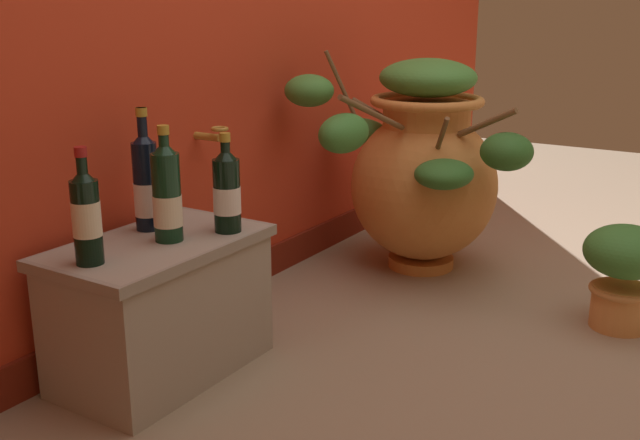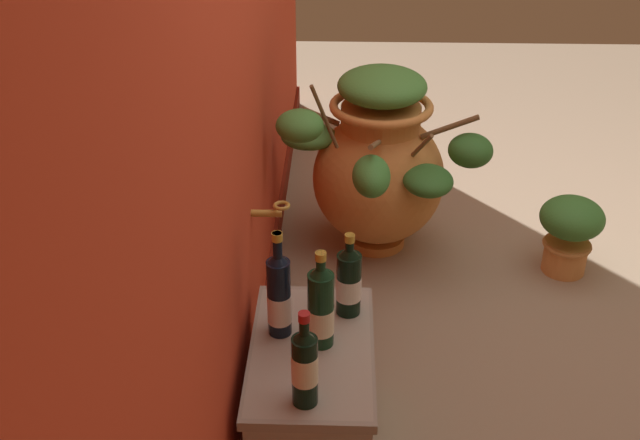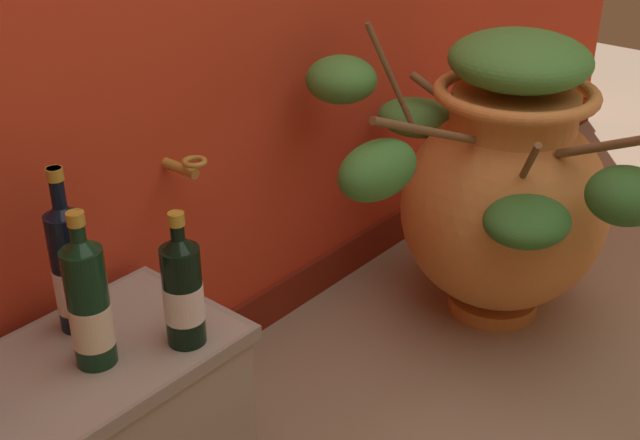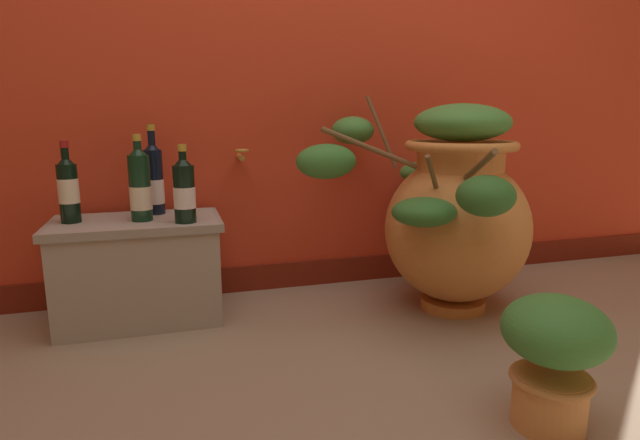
# 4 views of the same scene
# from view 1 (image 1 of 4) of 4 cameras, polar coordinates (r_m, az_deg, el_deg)

# --- Properties ---
(ground_plane) EXTENTS (7.00, 7.00, 0.00)m
(ground_plane) POSITION_cam_1_polar(r_m,az_deg,el_deg) (2.34, 16.59, -10.06)
(ground_plane) COLOR gray
(terracotta_urn) EXTENTS (0.92, 0.86, 0.85)m
(terracotta_urn) POSITION_cam_1_polar(r_m,az_deg,el_deg) (2.90, 7.74, 3.88)
(terracotta_urn) COLOR #CC7F3D
(terracotta_urn) RESTS_ON ground_plane
(stone_ledge) EXTENTS (0.61, 0.36, 0.39)m
(stone_ledge) POSITION_cam_1_polar(r_m,az_deg,el_deg) (2.13, -12.03, -6.20)
(stone_ledge) COLOR #9E9384
(stone_ledge) RESTS_ON ground_plane
(wine_bottle_left) EXTENTS (0.07, 0.07, 0.35)m
(wine_bottle_left) POSITION_cam_1_polar(r_m,az_deg,el_deg) (2.15, -13.08, 2.83)
(wine_bottle_left) COLOR black
(wine_bottle_left) RESTS_ON stone_ledge
(wine_bottle_middle) EXTENTS (0.08, 0.08, 0.28)m
(wine_bottle_middle) POSITION_cam_1_polar(r_m,az_deg,el_deg) (2.10, -7.09, 2.29)
(wine_bottle_middle) COLOR black
(wine_bottle_middle) RESTS_ON stone_ledge
(wine_bottle_right) EXTENTS (0.07, 0.07, 0.29)m
(wine_bottle_right) POSITION_cam_1_polar(r_m,az_deg,el_deg) (1.90, -17.33, 0.45)
(wine_bottle_right) COLOR black
(wine_bottle_right) RESTS_ON stone_ledge
(wine_bottle_back) EXTENTS (0.08, 0.08, 0.31)m
(wine_bottle_back) POSITION_cam_1_polar(r_m,az_deg,el_deg) (2.04, -11.56, 2.02)
(wine_bottle_back) COLOR black
(wine_bottle_back) RESTS_ON stone_ledge
(potted_shrub) EXTENTS (0.26, 0.26, 0.34)m
(potted_shrub) POSITION_cam_1_polar(r_m,az_deg,el_deg) (2.56, 22.09, -3.44)
(potted_shrub) COLOR #D68E4C
(potted_shrub) RESTS_ON ground_plane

